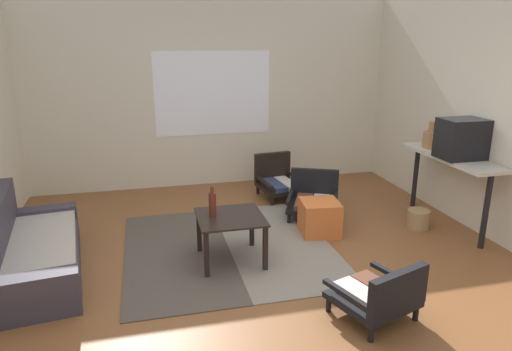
{
  "coord_description": "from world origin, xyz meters",
  "views": [
    {
      "loc": [
        -0.99,
        -3.62,
        2.13
      ],
      "look_at": [
        0.08,
        0.73,
        0.78
      ],
      "focal_mm": 32.36,
      "sensor_mm": 36.0,
      "label": 1
    }
  ],
  "objects_px": {
    "armchair_striped_foreground": "(380,294)",
    "console_shelf": "(450,164)",
    "couch": "(30,252)",
    "coffee_table": "(231,225)",
    "armchair_by_window": "(277,179)",
    "wicker_basket": "(418,219)",
    "glass_bottle": "(212,204)",
    "ottoman_orange": "(320,218)",
    "crt_television": "(461,139)",
    "clay_vase": "(433,138)",
    "armchair_corner": "(313,197)"
  },
  "relations": [
    {
      "from": "armchair_by_window",
      "to": "glass_bottle",
      "type": "xyz_separation_m",
      "value": [
        -1.16,
        -1.72,
        0.36
      ]
    },
    {
      "from": "console_shelf",
      "to": "armchair_corner",
      "type": "bearing_deg",
      "value": 154.45
    },
    {
      "from": "armchair_corner",
      "to": "crt_television",
      "type": "relative_size",
      "value": 1.71
    },
    {
      "from": "armchair_corner",
      "to": "wicker_basket",
      "type": "distance_m",
      "value": 1.25
    },
    {
      "from": "ottoman_orange",
      "to": "coffee_table",
      "type": "bearing_deg",
      "value": -159.51
    },
    {
      "from": "armchair_corner",
      "to": "armchair_by_window",
      "type": "bearing_deg",
      "value": 105.89
    },
    {
      "from": "console_shelf",
      "to": "glass_bottle",
      "type": "bearing_deg",
      "value": -174.65
    },
    {
      "from": "couch",
      "to": "coffee_table",
      "type": "xyz_separation_m",
      "value": [
        1.85,
        -0.17,
        0.16
      ]
    },
    {
      "from": "coffee_table",
      "to": "armchair_corner",
      "type": "bearing_deg",
      "value": 38.29
    },
    {
      "from": "armchair_by_window",
      "to": "console_shelf",
      "type": "bearing_deg",
      "value": -42.14
    },
    {
      "from": "armchair_corner",
      "to": "wicker_basket",
      "type": "xyz_separation_m",
      "value": [
        1.05,
        -0.67,
        -0.12
      ]
    },
    {
      "from": "ottoman_orange",
      "to": "crt_television",
      "type": "xyz_separation_m",
      "value": [
        1.51,
        -0.24,
        0.87
      ]
    },
    {
      "from": "couch",
      "to": "coffee_table",
      "type": "relative_size",
      "value": 2.88
    },
    {
      "from": "glass_bottle",
      "to": "wicker_basket",
      "type": "height_order",
      "value": "glass_bottle"
    },
    {
      "from": "crt_television",
      "to": "armchair_striped_foreground",
      "type": "bearing_deg",
      "value": -139.59
    },
    {
      "from": "crt_television",
      "to": "wicker_basket",
      "type": "distance_m",
      "value": 1.02
    },
    {
      "from": "armchair_striped_foreground",
      "to": "ottoman_orange",
      "type": "relative_size",
      "value": 1.74
    },
    {
      "from": "clay_vase",
      "to": "wicker_basket",
      "type": "height_order",
      "value": "clay_vase"
    },
    {
      "from": "wicker_basket",
      "to": "console_shelf",
      "type": "bearing_deg",
      "value": 1.49
    },
    {
      "from": "couch",
      "to": "ottoman_orange",
      "type": "bearing_deg",
      "value": 4.66
    },
    {
      "from": "armchair_corner",
      "to": "wicker_basket",
      "type": "relative_size",
      "value": 3.14
    },
    {
      "from": "armchair_by_window",
      "to": "glass_bottle",
      "type": "height_order",
      "value": "glass_bottle"
    },
    {
      "from": "ottoman_orange",
      "to": "clay_vase",
      "type": "distance_m",
      "value": 1.72
    },
    {
      "from": "wicker_basket",
      "to": "glass_bottle",
      "type": "bearing_deg",
      "value": -174.12
    },
    {
      "from": "armchair_by_window",
      "to": "glass_bottle",
      "type": "bearing_deg",
      "value": -123.98
    },
    {
      "from": "coffee_table",
      "to": "glass_bottle",
      "type": "height_order",
      "value": "glass_bottle"
    },
    {
      "from": "console_shelf",
      "to": "crt_television",
      "type": "relative_size",
      "value": 3.04
    },
    {
      "from": "coffee_table",
      "to": "ottoman_orange",
      "type": "bearing_deg",
      "value": 20.49
    },
    {
      "from": "armchair_striped_foreground",
      "to": "armchair_corner",
      "type": "distance_m",
      "value": 2.24
    },
    {
      "from": "glass_bottle",
      "to": "ottoman_orange",
      "type": "bearing_deg",
      "value": 16.25
    },
    {
      "from": "armchair_striped_foreground",
      "to": "armchair_corner",
      "type": "relative_size",
      "value": 0.91
    },
    {
      "from": "glass_bottle",
      "to": "coffee_table",
      "type": "bearing_deg",
      "value": -13.97
    },
    {
      "from": "coffee_table",
      "to": "glass_bottle",
      "type": "bearing_deg",
      "value": 166.03
    },
    {
      "from": "couch",
      "to": "ottoman_orange",
      "type": "distance_m",
      "value": 2.95
    },
    {
      "from": "coffee_table",
      "to": "wicker_basket",
      "type": "relative_size",
      "value": 2.52
    },
    {
      "from": "console_shelf",
      "to": "crt_television",
      "type": "height_order",
      "value": "crt_television"
    },
    {
      "from": "armchair_by_window",
      "to": "ottoman_orange",
      "type": "distance_m",
      "value": 1.36
    },
    {
      "from": "armchair_striped_foreground",
      "to": "glass_bottle",
      "type": "xyz_separation_m",
      "value": [
        -1.09,
        1.3,
        0.37
      ]
    },
    {
      "from": "armchair_by_window",
      "to": "armchair_striped_foreground",
      "type": "xyz_separation_m",
      "value": [
        -0.07,
        -3.02,
        -0.02
      ]
    },
    {
      "from": "armchair_by_window",
      "to": "armchair_striped_foreground",
      "type": "height_order",
      "value": "armchair_by_window"
    },
    {
      "from": "armchair_by_window",
      "to": "console_shelf",
      "type": "xyz_separation_m",
      "value": [
        1.61,
        -1.46,
        0.5
      ]
    },
    {
      "from": "armchair_by_window",
      "to": "crt_television",
      "type": "xyz_separation_m",
      "value": [
        1.61,
        -1.59,
        0.82
      ]
    },
    {
      "from": "couch",
      "to": "coffee_table",
      "type": "distance_m",
      "value": 1.87
    },
    {
      "from": "glass_bottle",
      "to": "armchair_striped_foreground",
      "type": "bearing_deg",
      "value": -49.97
    },
    {
      "from": "armchair_corner",
      "to": "ottoman_orange",
      "type": "xyz_separation_m",
      "value": [
        -0.13,
        -0.56,
        -0.04
      ]
    },
    {
      "from": "armchair_striped_foreground",
      "to": "console_shelf",
      "type": "xyz_separation_m",
      "value": [
        1.68,
        1.56,
        0.52
      ]
    },
    {
      "from": "ottoman_orange",
      "to": "wicker_basket",
      "type": "xyz_separation_m",
      "value": [
        1.18,
        -0.11,
        -0.08
      ]
    },
    {
      "from": "armchair_by_window",
      "to": "crt_television",
      "type": "height_order",
      "value": "crt_television"
    },
    {
      "from": "coffee_table",
      "to": "ottoman_orange",
      "type": "height_order",
      "value": "coffee_table"
    },
    {
      "from": "clay_vase",
      "to": "couch",
      "type": "bearing_deg",
      "value": -173.44
    }
  ]
}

